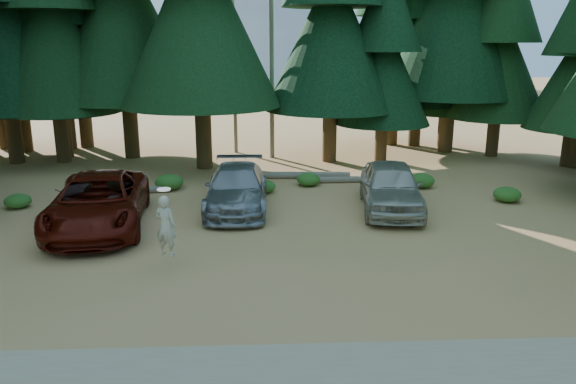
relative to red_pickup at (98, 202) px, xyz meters
name	(u,v)px	position (x,y,z in m)	size (l,w,h in m)	color
ground	(254,259)	(5.19, -3.06, -0.88)	(160.00, 160.00, 0.00)	tan
forest_belt_north	(257,156)	(5.19, 11.94, -0.88)	(36.00, 7.00, 22.00)	black
snag_front	(271,42)	(5.99, 11.44, 5.12)	(0.24, 0.24, 12.00)	gray
snag_back	(234,61)	(3.99, 12.94, 4.12)	(0.20, 0.20, 10.00)	gray
mountain_peak	(245,1)	(2.61, 85.18, 11.82)	(48.00, 50.00, 28.00)	#9C9FA4
red_pickup	(98,202)	(0.00, 0.00, 0.00)	(2.93, 6.35, 1.76)	#540F07
silver_minivan_center	(237,188)	(4.51, 1.97, -0.09)	(2.21, 5.44, 1.58)	#929499
silver_minivan_right	(391,187)	(10.17, 1.57, 0.01)	(2.10, 5.22, 1.78)	#B5B0A1
frisbee_player	(166,226)	(2.84, -3.64, 0.36)	(0.74, 0.63, 1.89)	beige
log_left	(120,191)	(-0.34, 4.20, -0.74)	(0.28, 0.28, 3.95)	gray
log_mid	(308,175)	(7.52, 6.56, -0.73)	(0.31, 0.31, 3.82)	gray
log_right	(355,179)	(9.54, 5.74, -0.74)	(0.28, 0.28, 4.39)	gray
shrub_far_left	(119,193)	(-0.23, 3.53, -0.64)	(0.86, 0.86, 0.48)	#2D5F1C
shrub_left	(113,180)	(-1.02, 5.69, -0.66)	(0.83, 0.83, 0.45)	#2D5F1C
shrub_center_left	(169,182)	(1.54, 4.88, -0.56)	(1.19, 1.19, 0.65)	#2D5F1C
shrub_center_right	(264,186)	(5.52, 4.21, -0.62)	(0.96, 0.96, 0.53)	#2D5F1C
shrub_right	(308,179)	(7.44, 5.28, -0.60)	(1.01, 1.01, 0.56)	#2D5F1C
shrub_far_right	(422,180)	(12.25, 4.77, -0.58)	(1.09, 1.09, 0.60)	#2D5F1C
shrub_edge_west	(18,201)	(-3.70, 2.44, -0.62)	(0.97, 0.97, 0.53)	#2D5F1C
shrub_edge_east	(507,194)	(14.97, 2.44, -0.59)	(1.05, 1.05, 0.58)	#2D5F1C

